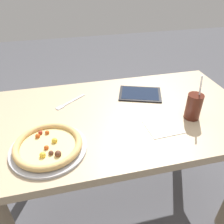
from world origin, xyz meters
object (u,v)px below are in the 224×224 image
at_px(tablet, 140,94).
at_px(fork, 70,102).
at_px(drink_cup_colored, 194,106).
at_px(pizza_near, 48,146).

bearing_deg(tablet, fork, 179.04).
xyz_separation_m(drink_cup_colored, fork, (-0.58, 0.28, -0.06)).
xyz_separation_m(drink_cup_colored, tablet, (-0.17, 0.28, -0.06)).
relative_size(pizza_near, tablet, 1.12).
bearing_deg(drink_cup_colored, pizza_near, -174.37).
xyz_separation_m(pizza_near, fork, (0.12, 0.35, -0.02)).
bearing_deg(pizza_near, fork, 71.78).
bearing_deg(pizza_near, tablet, 33.46).
height_order(drink_cup_colored, fork, drink_cup_colored).
relative_size(pizza_near, drink_cup_colored, 1.39).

